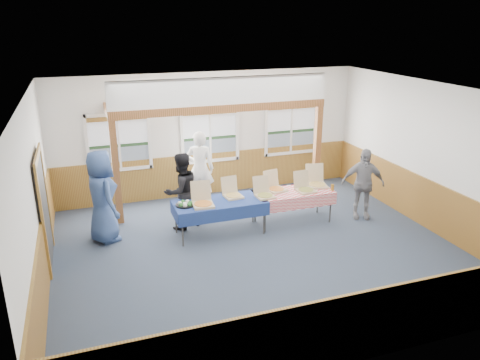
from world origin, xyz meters
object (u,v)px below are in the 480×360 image
object	(u,v)px
table_left	(220,203)
woman_black	(181,191)
table_right	(293,194)
person_grey	(363,184)
man_blue	(102,197)
woman_white	(200,168)

from	to	relation	value
table_left	woman_black	xyz separation A→B (m)	(-0.70, 0.59, 0.16)
table_left	woman_black	size ratio (longest dim) A/B	1.24
table_right	person_grey	world-z (taller)	person_grey
woman_black	table_left	bearing A→B (deg)	117.49
table_right	man_blue	distance (m)	4.17
table_right	person_grey	distance (m)	1.66
man_blue	table_right	bearing A→B (deg)	-115.12
woman_white	man_blue	xyz separation A→B (m)	(-2.41, -1.29, 0.04)
table_right	woman_black	xyz separation A→B (m)	(-2.45, 0.55, 0.16)
man_blue	person_grey	bearing A→B (deg)	-115.94
table_right	person_grey	bearing A→B (deg)	-21.61
table_right	man_blue	world-z (taller)	man_blue
woman_black	man_blue	distance (m)	1.69
table_left	person_grey	xyz separation A→B (m)	(3.39, -0.23, 0.13)
table_left	table_right	bearing A→B (deg)	-20.55
table_left	woman_white	bearing A→B (deg)	67.22
table_right	man_blue	xyz separation A→B (m)	(-4.13, 0.46, 0.28)
table_left	person_grey	size ratio (longest dim) A/B	1.28
table_right	woman_black	distance (m)	2.52
table_left	woman_white	distance (m)	1.80
woman_white	person_grey	xyz separation A→B (m)	(3.35, -2.02, -0.11)
woman_white	person_grey	size ratio (longest dim) A/B	1.13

